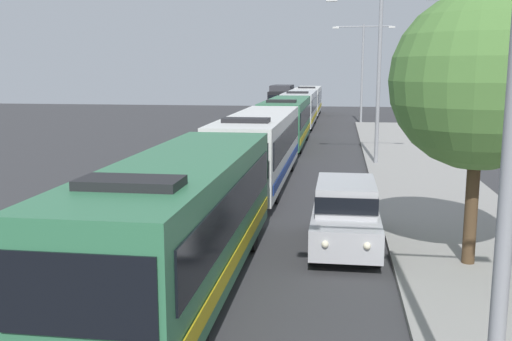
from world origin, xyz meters
TOP-DOWN VIEW (x-y plane):
  - bus_lead at (-1.30, 12.77)m, footprint 2.58×10.93m
  - bus_second_in_line at (-1.30, 25.43)m, footprint 2.58×12.31m
  - bus_middle at (-1.30, 38.42)m, footprint 2.58×11.54m
  - bus_fourth_in_line at (-1.30, 51.59)m, footprint 2.58×11.57m
  - bus_rear at (-1.30, 64.24)m, footprint 2.58×10.98m
  - white_suv at (2.40, 16.49)m, footprint 1.86×4.79m
  - box_truck_oncoming at (-4.60, 67.76)m, footprint 2.35×7.65m
  - streetlamp_mid at (4.10, 31.04)m, footprint 5.52×0.28m
  - streetlamp_far at (4.10, 54.92)m, footprint 5.54×0.28m
  - roadside_tree at (5.50, 15.12)m, footprint 4.34×4.34m

SIDE VIEW (x-z plane):
  - white_suv at x=2.40m, z-range 0.08..1.98m
  - bus_lead at x=-1.30m, z-range 0.08..3.29m
  - bus_rear at x=-1.30m, z-range 0.09..3.30m
  - bus_middle at x=-1.30m, z-range 0.09..3.30m
  - bus_fourth_in_line at x=-1.30m, z-range 0.09..3.30m
  - bus_second_in_line at x=-1.30m, z-range 0.09..3.30m
  - box_truck_oncoming at x=-4.60m, z-range 0.13..3.28m
  - roadside_tree at x=5.50m, z-range 1.35..8.10m
  - streetlamp_mid at x=4.10m, z-range 1.06..9.67m
  - streetlamp_far at x=4.10m, z-range 1.07..9.92m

